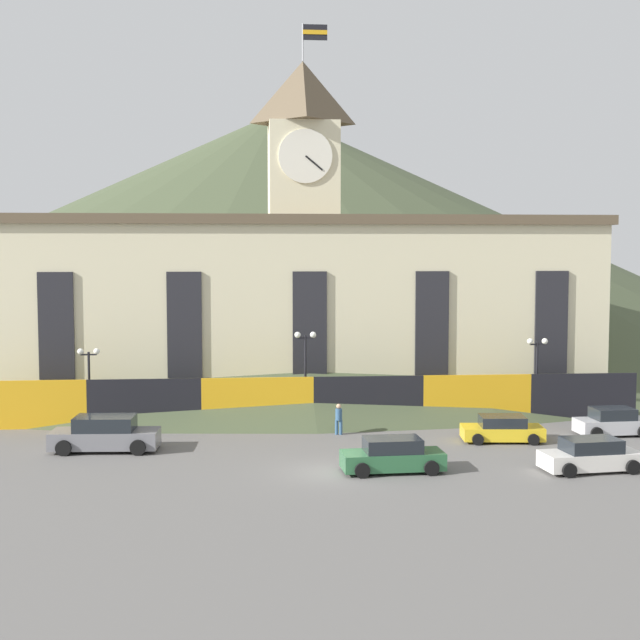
{
  "coord_description": "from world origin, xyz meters",
  "views": [
    {
      "loc": [
        -4.06,
        -39.29,
        10.02
      ],
      "look_at": [
        0.0,
        6.9,
        6.35
      ],
      "focal_mm": 50.0,
      "sensor_mm": 36.0,
      "label": 1
    }
  ],
  "objects_px": {
    "car_white_taxi": "(591,456)",
    "car_yellow_coupe": "(502,430)",
    "street_lamp_center": "(537,360)",
    "pedestrian": "(339,418)",
    "street_lamp_far_right": "(305,357)",
    "street_lamp_right": "(89,369)",
    "car_gray_pickup": "(105,435)",
    "car_green_wagon": "(392,456)",
    "car_silver_hatch": "(612,423)"
  },
  "relations": [
    {
      "from": "street_lamp_center",
      "to": "car_yellow_coupe",
      "type": "bearing_deg",
      "value": -122.41
    },
    {
      "from": "car_gray_pickup",
      "to": "car_silver_hatch",
      "type": "relative_size",
      "value": 1.36
    },
    {
      "from": "car_yellow_coupe",
      "to": "pedestrian",
      "type": "xyz_separation_m",
      "value": [
        -8.35,
        2.46,
        0.29
      ]
    },
    {
      "from": "car_yellow_coupe",
      "to": "street_lamp_far_right",
      "type": "bearing_deg",
      "value": -26.26
    },
    {
      "from": "street_lamp_center",
      "to": "car_gray_pickup",
      "type": "bearing_deg",
      "value": -164.88
    },
    {
      "from": "street_lamp_center",
      "to": "car_gray_pickup",
      "type": "distance_m",
      "value": 25.31
    },
    {
      "from": "street_lamp_right",
      "to": "pedestrian",
      "type": "height_order",
      "value": "street_lamp_right"
    },
    {
      "from": "street_lamp_far_right",
      "to": "car_yellow_coupe",
      "type": "relative_size",
      "value": 1.21
    },
    {
      "from": "car_gray_pickup",
      "to": "car_yellow_coupe",
      "type": "relative_size",
      "value": 1.24
    },
    {
      "from": "street_lamp_far_right",
      "to": "car_green_wagon",
      "type": "relative_size",
      "value": 1.13
    },
    {
      "from": "street_lamp_right",
      "to": "car_green_wagon",
      "type": "height_order",
      "value": "street_lamp_right"
    },
    {
      "from": "street_lamp_far_right",
      "to": "car_silver_hatch",
      "type": "relative_size",
      "value": 1.33
    },
    {
      "from": "car_green_wagon",
      "to": "street_lamp_far_right",
      "type": "bearing_deg",
      "value": -78.35
    },
    {
      "from": "car_green_wagon",
      "to": "car_white_taxi",
      "type": "height_order",
      "value": "car_green_wagon"
    },
    {
      "from": "street_lamp_far_right",
      "to": "pedestrian",
      "type": "distance_m",
      "value": 4.93
    },
    {
      "from": "street_lamp_right",
      "to": "car_green_wagon",
      "type": "xyz_separation_m",
      "value": [
        15.43,
        -11.97,
        -2.56
      ]
    },
    {
      "from": "car_white_taxi",
      "to": "street_lamp_far_right",
      "type": "bearing_deg",
      "value": 127.63
    },
    {
      "from": "car_gray_pickup",
      "to": "pedestrian",
      "type": "height_order",
      "value": "car_gray_pickup"
    },
    {
      "from": "street_lamp_center",
      "to": "pedestrian",
      "type": "xyz_separation_m",
      "value": [
        -12.25,
        -3.68,
        -2.58
      ]
    },
    {
      "from": "street_lamp_right",
      "to": "street_lamp_center",
      "type": "bearing_deg",
      "value": -0.0
    },
    {
      "from": "street_lamp_center",
      "to": "car_white_taxi",
      "type": "relative_size",
      "value": 1.03
    },
    {
      "from": "street_lamp_right",
      "to": "street_lamp_far_right",
      "type": "height_order",
      "value": "street_lamp_far_right"
    },
    {
      "from": "car_white_taxi",
      "to": "street_lamp_center",
      "type": "bearing_deg",
      "value": 76.16
    },
    {
      "from": "car_white_taxi",
      "to": "car_silver_hatch",
      "type": "xyz_separation_m",
      "value": [
        4.21,
        7.47,
        -0.0
      ]
    },
    {
      "from": "street_lamp_far_right",
      "to": "car_green_wagon",
      "type": "distance_m",
      "value": 12.74
    },
    {
      "from": "street_lamp_right",
      "to": "car_white_taxi",
      "type": "xyz_separation_m",
      "value": [
        24.42,
        -12.62,
        -2.58
      ]
    },
    {
      "from": "car_white_taxi",
      "to": "car_silver_hatch",
      "type": "bearing_deg",
      "value": 54.48
    },
    {
      "from": "street_lamp_far_right",
      "to": "car_gray_pickup",
      "type": "distance_m",
      "value": 12.74
    },
    {
      "from": "car_white_taxi",
      "to": "street_lamp_right",
      "type": "bearing_deg",
      "value": 146.55
    },
    {
      "from": "car_white_taxi",
      "to": "car_silver_hatch",
      "type": "distance_m",
      "value": 8.57
    },
    {
      "from": "pedestrian",
      "to": "car_green_wagon",
      "type": "bearing_deg",
      "value": -153.87
    },
    {
      "from": "pedestrian",
      "to": "street_lamp_right",
      "type": "bearing_deg",
      "value": 90.76
    },
    {
      "from": "car_white_taxi",
      "to": "car_yellow_coupe",
      "type": "bearing_deg",
      "value": 102.53
    },
    {
      "from": "car_green_wagon",
      "to": "car_yellow_coupe",
      "type": "xyz_separation_m",
      "value": [
        6.81,
        5.83,
        -0.09
      ]
    },
    {
      "from": "street_lamp_right",
      "to": "car_gray_pickup",
      "type": "bearing_deg",
      "value": -74.31
    },
    {
      "from": "street_lamp_far_right",
      "to": "street_lamp_center",
      "type": "distance_m",
      "value": 13.8
    },
    {
      "from": "street_lamp_center",
      "to": "car_green_wagon",
      "type": "distance_m",
      "value": 16.3
    },
    {
      "from": "street_lamp_far_right",
      "to": "car_green_wagon",
      "type": "bearing_deg",
      "value": -75.52
    },
    {
      "from": "car_gray_pickup",
      "to": "car_green_wagon",
      "type": "bearing_deg",
      "value": -18.31
    },
    {
      "from": "street_lamp_right",
      "to": "car_gray_pickup",
      "type": "distance_m",
      "value": 7.25
    },
    {
      "from": "car_green_wagon",
      "to": "car_silver_hatch",
      "type": "height_order",
      "value": "car_green_wagon"
    },
    {
      "from": "car_gray_pickup",
      "to": "pedestrian",
      "type": "relative_size",
      "value": 3.21
    },
    {
      "from": "street_lamp_center",
      "to": "pedestrian",
      "type": "distance_m",
      "value": 13.05
    },
    {
      "from": "street_lamp_far_right",
      "to": "car_gray_pickup",
      "type": "bearing_deg",
      "value": -147.98
    },
    {
      "from": "car_green_wagon",
      "to": "car_gray_pickup",
      "type": "distance_m",
      "value": 14.62
    },
    {
      "from": "car_yellow_coupe",
      "to": "pedestrian",
      "type": "distance_m",
      "value": 8.71
    },
    {
      "from": "car_white_taxi",
      "to": "pedestrian",
      "type": "bearing_deg",
      "value": 133.55
    },
    {
      "from": "street_lamp_far_right",
      "to": "pedestrian",
      "type": "height_order",
      "value": "street_lamp_far_right"
    },
    {
      "from": "car_green_wagon",
      "to": "car_silver_hatch",
      "type": "xyz_separation_m",
      "value": [
        13.2,
        6.81,
        -0.03
      ]
    },
    {
      "from": "street_lamp_center",
      "to": "car_silver_hatch",
      "type": "height_order",
      "value": "street_lamp_center"
    }
  ]
}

